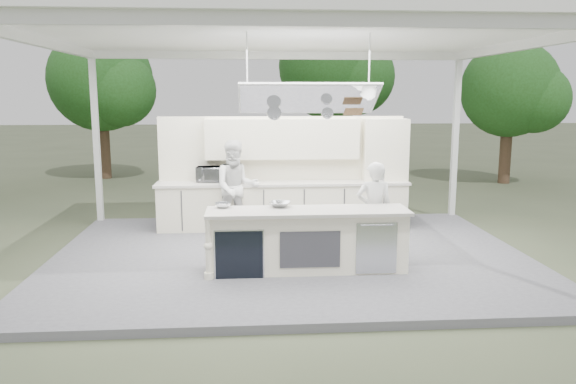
{
  "coord_description": "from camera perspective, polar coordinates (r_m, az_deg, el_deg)",
  "views": [
    {
      "loc": [
        -0.72,
        -9.26,
        2.81
      ],
      "look_at": [
        -0.01,
        0.4,
        1.12
      ],
      "focal_mm": 35.0,
      "sensor_mm": 36.0,
      "label": 1
    }
  ],
  "objects": [
    {
      "name": "demo_island",
      "position": [
        8.68,
        1.86,
        -4.89
      ],
      "size": [
        3.1,
        0.79,
        0.95
      ],
      "color": "#EFE5CB",
      "rests_on": "stage_deck"
    },
    {
      "name": "toaster_oven",
      "position": [
        11.41,
        -7.82,
        1.82
      ],
      "size": [
        0.6,
        0.44,
        0.31
      ],
      "primitive_type": "imported",
      "rotation": [
        0.0,
        0.0,
        -0.12
      ],
      "color": "#B1B4B8",
      "rests_on": "back_counter"
    },
    {
      "name": "bowl_small",
      "position": [
        8.78,
        -6.63,
        -1.34
      ],
      "size": [
        0.31,
        0.31,
        0.08
      ],
      "primitive_type": "imported",
      "rotation": [
        0.0,
        0.0,
        0.29
      ],
      "color": "silver",
      "rests_on": "demo_island"
    },
    {
      "name": "tree_cluster",
      "position": [
        19.04,
        -2.58,
        11.32
      ],
      "size": [
        19.55,
        9.4,
        5.85
      ],
      "color": "brown",
      "rests_on": "ground"
    },
    {
      "name": "bowl_large",
      "position": [
        8.79,
        -0.83,
        -1.26
      ],
      "size": [
        0.42,
        0.42,
        0.08
      ],
      "primitive_type": "imported",
      "rotation": [
        0.0,
        0.0,
        -0.35
      ],
      "color": "#AEB1B5",
      "rests_on": "demo_island"
    },
    {
      "name": "back_wall_unit",
      "position": [
        11.49,
        1.62,
        3.72
      ],
      "size": [
        5.05,
        0.48,
        2.25
      ],
      "color": "#EFE5CB",
      "rests_on": "stage_deck"
    },
    {
      "name": "back_counter",
      "position": [
        11.39,
        -0.51,
        -1.3
      ],
      "size": [
        5.08,
        0.72,
        0.95
      ],
      "color": "#EFE5CB",
      "rests_on": "stage_deck"
    },
    {
      "name": "ground",
      "position": [
        9.7,
        0.22,
        -6.95
      ],
      "size": [
        90.0,
        90.0,
        0.0
      ],
      "primitive_type": "plane",
      "color": "#4B5238",
      "rests_on": "ground"
    },
    {
      "name": "tent",
      "position": [
        9.31,
        0.26,
        15.45
      ],
      "size": [
        8.2,
        6.2,
        3.86
      ],
      "color": "white",
      "rests_on": "ground"
    },
    {
      "name": "sous_chef",
      "position": [
        10.84,
        -5.27,
        0.43
      ],
      "size": [
        0.99,
        0.83,
        1.83
      ],
      "primitive_type": "imported",
      "rotation": [
        0.0,
        0.0,
        0.17
      ],
      "color": "silver",
      "rests_on": "stage_deck"
    },
    {
      "name": "stage_deck",
      "position": [
        9.68,
        0.22,
        -6.61
      ],
      "size": [
        8.0,
        6.0,
        0.12
      ],
      "primitive_type": "cube",
      "color": "slate",
      "rests_on": "ground"
    },
    {
      "name": "head_chef",
      "position": [
        9.32,
        8.74,
        -1.86
      ],
      "size": [
        0.62,
        0.44,
        1.62
      ],
      "primitive_type": "imported",
      "rotation": [
        0.0,
        0.0,
        3.05
      ],
      "color": "white",
      "rests_on": "stage_deck"
    }
  ]
}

